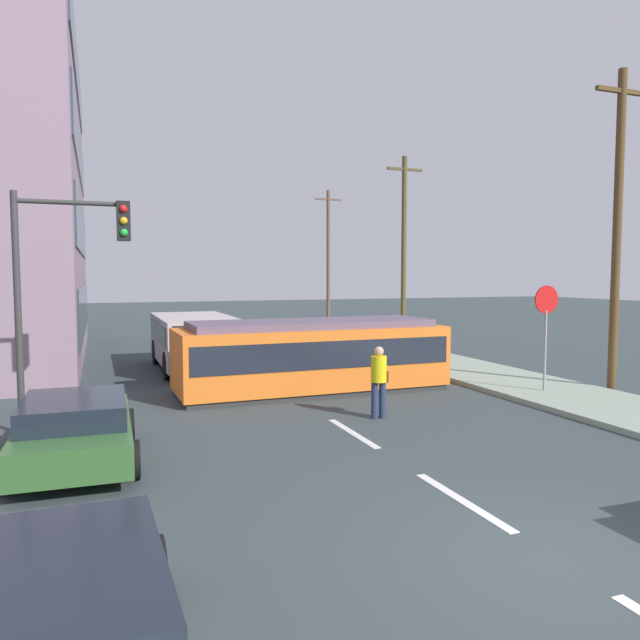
% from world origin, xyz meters
% --- Properties ---
extents(ground_plane, '(120.00, 120.00, 0.00)m').
position_xyz_m(ground_plane, '(0.00, 10.00, 0.00)').
color(ground_plane, '#354042').
extents(sidewalk_curb_right, '(3.20, 36.00, 0.14)m').
position_xyz_m(sidewalk_curb_right, '(6.80, 6.00, 0.07)').
color(sidewalk_curb_right, '#8D9F8A').
rests_on(sidewalk_curb_right, ground).
extents(lane_stripe_1, '(0.16, 2.40, 0.01)m').
position_xyz_m(lane_stripe_1, '(0.00, 2.00, 0.01)').
color(lane_stripe_1, silver).
rests_on(lane_stripe_1, ground).
extents(lane_stripe_2, '(0.16, 2.40, 0.01)m').
position_xyz_m(lane_stripe_2, '(0.00, 6.00, 0.01)').
color(lane_stripe_2, silver).
rests_on(lane_stripe_2, ground).
extents(lane_stripe_3, '(0.16, 2.40, 0.01)m').
position_xyz_m(lane_stripe_3, '(0.00, 16.57, 0.01)').
color(lane_stripe_3, silver).
rests_on(lane_stripe_3, ground).
extents(lane_stripe_4, '(0.16, 2.40, 0.01)m').
position_xyz_m(lane_stripe_4, '(0.00, 22.57, 0.01)').
color(lane_stripe_4, silver).
rests_on(lane_stripe_4, ground).
extents(streetcar_tram, '(7.63, 2.67, 2.03)m').
position_xyz_m(streetcar_tram, '(0.73, 10.57, 1.05)').
color(streetcar_tram, orange).
rests_on(streetcar_tram, ground).
extents(city_bus, '(2.58, 5.72, 1.86)m').
position_xyz_m(city_bus, '(-1.77, 15.71, 1.07)').
color(city_bus, '#C0B1AC').
rests_on(city_bus, ground).
extents(pedestrian_crossing, '(0.49, 0.36, 1.67)m').
position_xyz_m(pedestrian_crossing, '(1.09, 6.99, 0.94)').
color(pedestrian_crossing, '#222E4A').
rests_on(pedestrian_crossing, ground).
extents(parked_sedan_near, '(2.04, 4.29, 1.19)m').
position_xyz_m(parked_sedan_near, '(-5.31, -0.51, 0.62)').
color(parked_sedan_near, beige).
rests_on(parked_sedan_near, ground).
extents(parked_sedan_mid, '(2.09, 4.06, 1.19)m').
position_xyz_m(parked_sedan_mid, '(-5.35, 5.83, 0.62)').
color(parked_sedan_mid, '#315D2B').
rests_on(parked_sedan_mid, ground).
extents(stop_sign, '(0.76, 0.07, 2.88)m').
position_xyz_m(stop_sign, '(6.50, 7.76, 2.19)').
color(stop_sign, gray).
rests_on(stop_sign, sidewalk_curb_right).
extents(traffic_light_mast, '(2.30, 0.33, 5.00)m').
position_xyz_m(traffic_light_mast, '(-5.58, 8.27, 3.47)').
color(traffic_light_mast, '#333333').
rests_on(traffic_light_mast, ground).
extents(utility_pole_near, '(1.80, 0.24, 8.93)m').
position_xyz_m(utility_pole_near, '(8.71, 7.57, 4.65)').
color(utility_pole_near, '#523B1F').
rests_on(utility_pole_near, ground).
extents(utility_pole_mid, '(1.80, 0.24, 8.81)m').
position_xyz_m(utility_pole_mid, '(8.61, 19.78, 4.59)').
color(utility_pole_mid, brown).
rests_on(utility_pole_mid, ground).
extents(utility_pole_far, '(1.80, 0.24, 8.90)m').
position_xyz_m(utility_pole_far, '(9.56, 32.03, 4.63)').
color(utility_pole_far, brown).
rests_on(utility_pole_far, ground).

